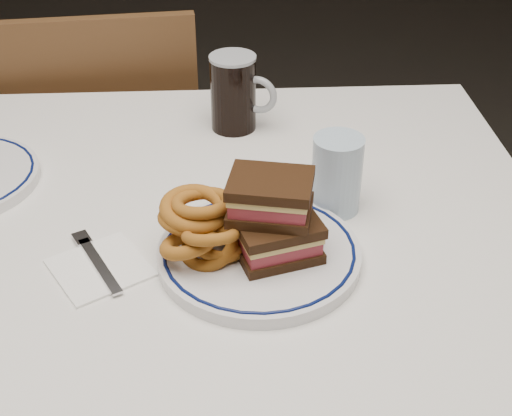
{
  "coord_description": "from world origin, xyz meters",
  "views": [
    {
      "loc": [
        0.15,
        -0.88,
        1.35
      ],
      "look_at": [
        0.19,
        -0.09,
        0.81
      ],
      "focal_mm": 50.0,
      "sensor_mm": 36.0,
      "label": 1
    }
  ],
  "objects_px": {
    "reuben_sandwich": "(274,217)",
    "beer_mug": "(235,92)",
    "main_plate": "(259,253)",
    "chair_far": "(115,163)"
  },
  "relations": [
    {
      "from": "chair_far",
      "to": "reuben_sandwich",
      "type": "relative_size",
      "value": 6.59
    },
    {
      "from": "beer_mug",
      "to": "main_plate",
      "type": "bearing_deg",
      "value": -86.86
    },
    {
      "from": "reuben_sandwich",
      "to": "main_plate",
      "type": "bearing_deg",
      "value": 165.31
    },
    {
      "from": "main_plate",
      "to": "reuben_sandwich",
      "type": "height_order",
      "value": "reuben_sandwich"
    },
    {
      "from": "chair_far",
      "to": "reuben_sandwich",
      "type": "distance_m",
      "value": 0.89
    },
    {
      "from": "chair_far",
      "to": "beer_mug",
      "type": "relative_size",
      "value": 6.43
    },
    {
      "from": "main_plate",
      "to": "reuben_sandwich",
      "type": "distance_m",
      "value": 0.07
    },
    {
      "from": "main_plate",
      "to": "reuben_sandwich",
      "type": "xyz_separation_m",
      "value": [
        0.02,
        -0.0,
        0.06
      ]
    },
    {
      "from": "reuben_sandwich",
      "to": "beer_mug",
      "type": "xyz_separation_m",
      "value": [
        -0.04,
        0.39,
        -0.0
      ]
    },
    {
      "from": "main_plate",
      "to": "reuben_sandwich",
      "type": "bearing_deg",
      "value": -14.69
    }
  ]
}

